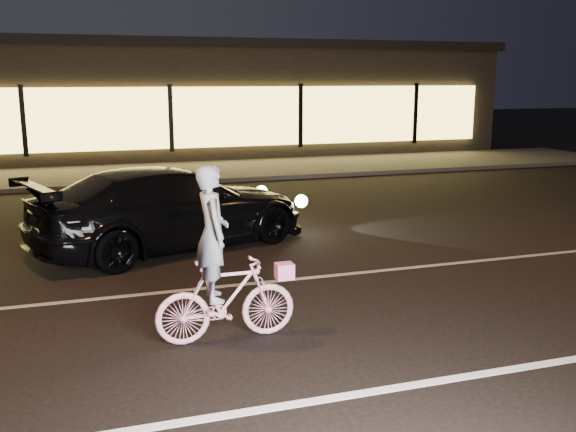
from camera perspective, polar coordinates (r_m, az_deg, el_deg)
name	(u,v)px	position (r m, az deg, el deg)	size (l,w,h in m)	color
ground	(347,329)	(7.71, 5.28, -9.99)	(90.00, 90.00, 0.00)	black
lane_stripe_near	(408,386)	(6.49, 10.64, -14.62)	(60.00, 0.12, 0.01)	silver
lane_stripe_far	(294,279)	(9.47, 0.52, -5.64)	(60.00, 0.10, 0.01)	gray
sidewalk	(181,172)	(19.96, -9.51, 3.86)	(30.00, 4.00, 0.12)	#383533
storefront	(156,97)	(25.69, -11.69, 10.28)	(25.40, 8.42, 4.20)	black
cyclist	(222,280)	(7.17, -5.85, -5.68)	(1.59, 0.55, 2.01)	#EC457A
sedan	(172,208)	(11.25, -10.26, 0.74)	(5.26, 3.49, 1.42)	black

